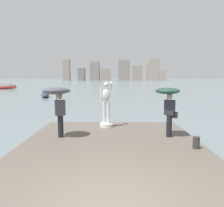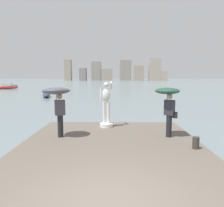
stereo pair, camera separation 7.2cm
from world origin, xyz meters
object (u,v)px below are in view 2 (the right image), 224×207
object	(u,v)px
boat_mid	(46,95)
statue_white_figure	(106,108)
mooring_bollard	(196,143)
boat_near	(5,87)
onlooker_left	(57,97)
onlooker_right	(168,98)
boat_far	(11,86)

from	to	relation	value
boat_mid	statue_white_figure	bearing A→B (deg)	-65.82
mooring_bollard	boat_near	world-z (taller)	boat_near
onlooker_left	onlooker_right	size ratio (longest dim) A/B	1.03
boat_near	boat_mid	xyz separation A→B (m)	(14.68, -18.62, -0.19)
boat_far	onlooker_left	bearing A→B (deg)	-63.49
boat_mid	onlooker_left	bearing A→B (deg)	-71.95
onlooker_left	mooring_bollard	distance (m)	5.34
onlooker_right	mooring_bollard	size ratio (longest dim) A/B	4.86
boat_mid	boat_far	size ratio (longest dim) A/B	1.16
boat_near	boat_far	distance (m)	7.79
onlooker_right	boat_near	xyz separation A→B (m)	(-26.09, 40.16, -1.43)
boat_near	boat_mid	bearing A→B (deg)	-51.76
onlooker_left	boat_far	bearing A→B (deg)	116.51
boat_far	statue_white_figure	bearing A→B (deg)	-60.80
mooring_bollard	boat_far	xyz separation A→B (m)	(-28.80, 49.19, -0.23)
onlooker_left	boat_near	size ratio (longest dim) A/B	0.35
statue_white_figure	onlooker_left	distance (m)	2.69
statue_white_figure	onlooker_left	world-z (taller)	statue_white_figure
mooring_bollard	boat_mid	world-z (taller)	mooring_bollard
onlooker_right	boat_mid	bearing A→B (deg)	117.93
boat_mid	boat_far	world-z (taller)	boat_far
boat_near	boat_far	world-z (taller)	boat_near
mooring_bollard	boat_mid	xyz separation A→B (m)	(-12.02, 23.08, -0.28)
onlooker_right	mooring_bollard	distance (m)	2.13
onlooker_left	boat_far	size ratio (longest dim) A/B	0.51
statue_white_figure	boat_near	bearing A→B (deg)	121.51
statue_white_figure	boat_mid	distance (m)	21.79
onlooker_right	boat_mid	world-z (taller)	onlooker_right
mooring_bollard	boat_far	world-z (taller)	mooring_bollard
statue_white_figure	boat_near	distance (m)	45.14
boat_near	boat_mid	world-z (taller)	boat_near
mooring_bollard	onlooker_right	bearing A→B (deg)	111.47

